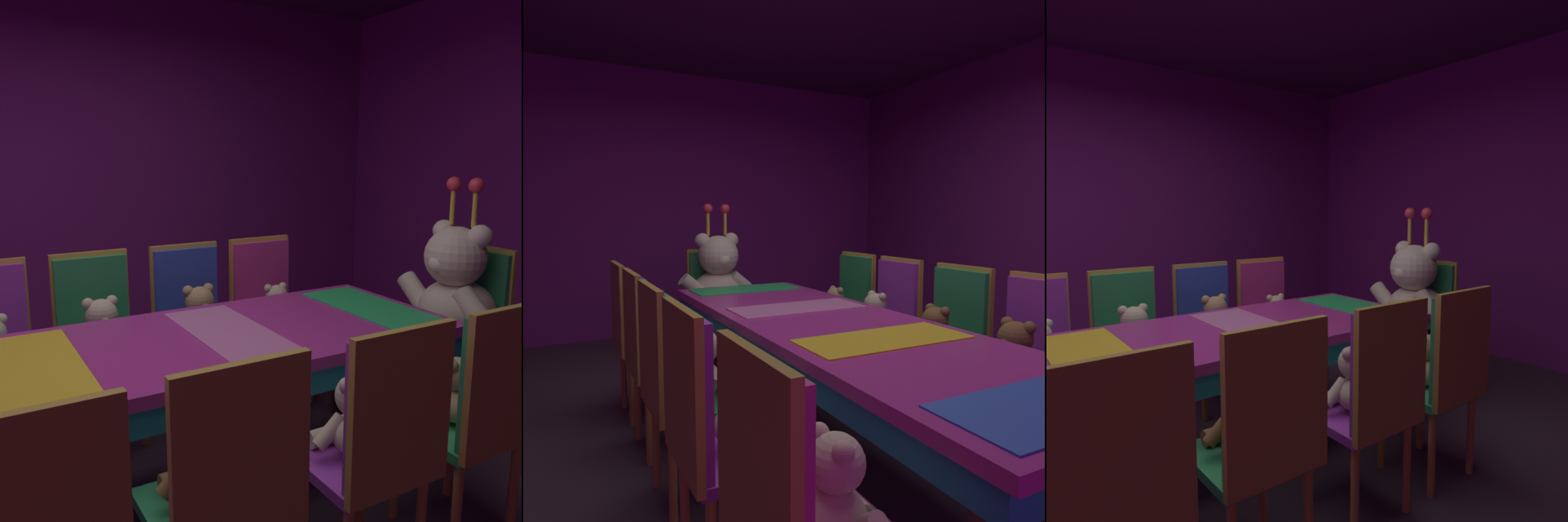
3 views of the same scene
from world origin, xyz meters
The scene contains 18 objects.
ground_plane centered at (0.00, 0.00, 0.00)m, with size 7.90×7.90×0.00m, color #3F2D38.
wall_left centered at (-2.60, 0.00, 1.40)m, with size 0.12×6.40×2.80m, color #721E72.
banquet_table centered at (0.00, 0.00, 0.66)m, with size 0.90×2.80×0.75m.
chair_left_2 centered at (-0.84, 0.01, 0.60)m, with size 0.42×0.41×0.98m.
teddy_left_2 centered at (-0.69, 0.01, 0.60)m, with size 0.27×0.34×0.32m.
chair_left_3 centered at (-0.82, 0.55, 0.60)m, with size 0.42×0.41×0.98m.
teddy_left_3 centered at (-0.68, 0.55, 0.60)m, with size 0.27×0.35×0.33m.
chair_left_4 centered at (-0.83, 1.06, 0.60)m, with size 0.42×0.41×0.98m.
teddy_left_4 centered at (-0.69, 1.06, 0.58)m, with size 0.22×0.29×0.27m.
teddy_right_1 centered at (0.69, -0.52, 0.60)m, with size 0.27×0.34×0.32m.
chair_right_2 centered at (0.82, -0.01, 0.60)m, with size 0.42×0.41×0.98m.
teddy_right_2 centered at (0.67, -0.01, 0.59)m, with size 0.25×0.32×0.31m.
chair_right_3 centered at (0.82, 0.55, 0.60)m, with size 0.42×0.41×0.98m.
teddy_right_3 centered at (0.68, 0.55, 0.59)m, with size 0.25×0.32×0.30m.
chair_right_4 centered at (0.82, 1.05, 0.60)m, with size 0.42×0.41×0.98m.
teddy_right_4 centered at (0.68, 1.05, 0.58)m, with size 0.22×0.29×0.27m.
throne_chair centered at (0.00, 1.94, 0.60)m, with size 0.41×0.42×0.98m.
king_teddy_bear centered at (0.00, 1.77, 0.75)m, with size 0.71×0.55×0.91m.
Camera 1 is at (2.10, -0.63, 1.52)m, focal length 38.59 mm.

